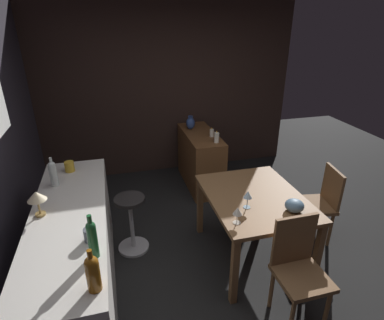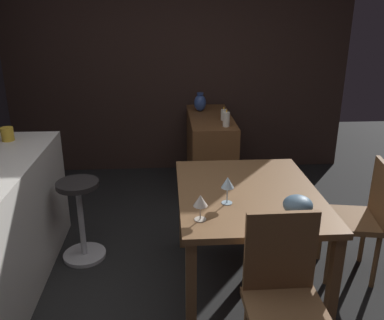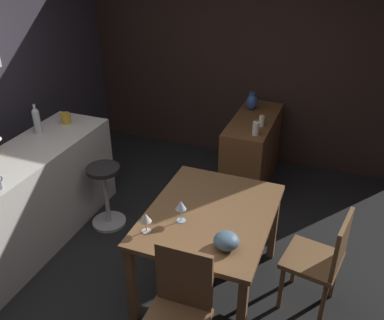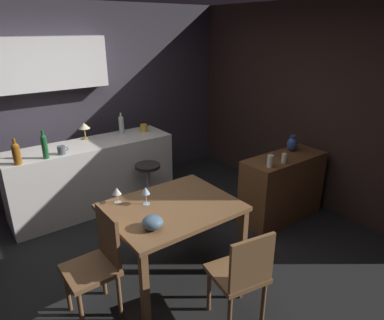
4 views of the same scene
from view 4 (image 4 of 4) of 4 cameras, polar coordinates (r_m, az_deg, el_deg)
The scene contains 21 objects.
ground_plane at distance 3.75m, azimuth -7.96°, elevation -16.34°, with size 9.00×9.00×0.00m, color black.
wall_kitchen_back at distance 4.98m, azimuth -21.30°, elevation 9.86°, with size 5.20×0.33×2.60m.
wall_side_right at distance 4.99m, azimuth 16.18°, elevation 9.16°, with size 0.10×4.40×2.60m, color #33231E.
dining_table at distance 3.23m, azimuth -3.37°, elevation -8.97°, with size 1.17×0.92×0.74m.
kitchen_counter at distance 4.69m, azimuth -16.14°, elevation -2.55°, with size 2.10×0.60×0.90m, color silver.
sideboard_cabinet at distance 4.42m, azimuth 14.72°, elevation -4.44°, with size 1.10×0.44×0.82m, color brown.
chair_near_window at distance 3.01m, azimuth -15.40°, elevation -15.89°, with size 0.40×0.40×0.92m.
chair_by_doorway at distance 2.84m, azimuth 8.26°, elevation -18.25°, with size 0.46×0.46×0.88m.
bar_stool at distance 4.49m, azimuth -7.23°, elevation -4.35°, with size 0.34×0.34×0.65m.
wine_glass_left at distance 3.26m, azimuth -12.39°, elevation -5.13°, with size 0.08×0.08×0.15m.
wine_glass_right at distance 3.18m, azimuth -7.72°, elevation -5.14°, with size 0.08×0.08×0.17m.
fruit_bowl at distance 2.85m, azimuth -6.59°, elevation -10.26°, with size 0.17×0.17×0.11m, color slate.
wine_bottle_clear at distance 4.82m, azimuth -11.67°, elevation 5.90°, with size 0.07×0.07×0.29m.
wine_bottle_green at distance 4.13m, azimuth -23.32°, elevation 2.25°, with size 0.06×0.06×0.33m.
wine_bottle_amber at distance 4.08m, azimuth -27.18°, elevation 1.09°, with size 0.08×0.08×0.29m.
cup_slate at distance 4.23m, azimuth -20.85°, elevation 1.54°, with size 0.12×0.09×0.10m.
cup_mustard at distance 4.87m, azimuth -7.99°, elevation 5.28°, with size 0.13×0.10×0.11m.
counter_lamp at distance 4.68m, azimuth -17.49°, elevation 5.30°, with size 0.15×0.15×0.22m.
pillar_candle_tall at distance 3.89m, azimuth 12.85°, elevation -0.18°, with size 0.07×0.07×0.16m.
pillar_candle_short at distance 4.06m, azimuth 15.06°, elevation 0.31°, with size 0.06×0.06×0.14m.
vase_ceramic_blue at distance 4.46m, azimuth 16.31°, elevation 2.61°, with size 0.13×0.13×0.20m.
Camera 4 is at (-1.35, -2.66, 2.28)m, focal length 32.10 mm.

